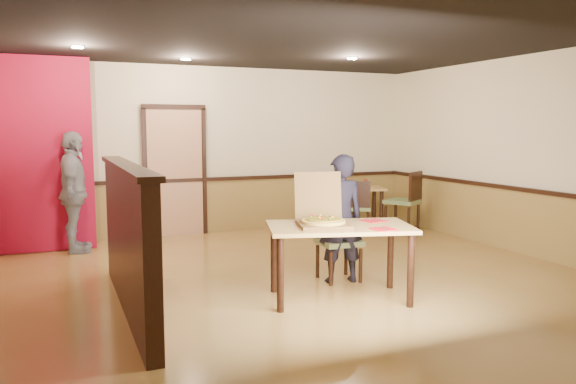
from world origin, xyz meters
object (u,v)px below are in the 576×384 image
object	(u,v)px
diner_chair	(336,237)
side_table	(364,197)
pizza_box	(322,219)
diner	(341,219)
side_chair_left	(357,205)
passerby	(74,192)
main_table	(340,236)
side_chair_right	(407,199)
condiment	(366,183)

from	to	relation	value
diner_chair	side_table	bearing A→B (deg)	56.69
side_table	pizza_box	bearing A→B (deg)	-125.85
side_table	diner	size ratio (longest dim) A/B	0.57
diner_chair	side_chair_left	bearing A→B (deg)	57.55
passerby	pizza_box	xyz separation A→B (m)	(2.29, -3.38, -0.02)
main_table	diner_chair	bearing A→B (deg)	80.47
side_chair_right	side_table	bearing A→B (deg)	-84.27
side_chair_left	side_chair_right	xyz separation A→B (m)	(0.98, -0.01, 0.07)
diner_chair	side_chair_left	distance (m)	2.76
diner_chair	condiment	world-z (taller)	diner_chair
diner	passerby	world-z (taller)	passerby
side_chair_right	side_chair_left	bearing A→B (deg)	-33.29
side_chair_left	passerby	xyz separation A→B (m)	(-4.37, 0.43, 0.37)
main_table	side_chair_left	size ratio (longest dim) A/B	1.79
side_table	diner	bearing A→B (deg)	-124.43
main_table	condiment	size ratio (longest dim) A/B	11.78
side_chair_left	side_table	world-z (taller)	side_chair_left
diner	pizza_box	size ratio (longest dim) A/B	2.11
diner_chair	diner	world-z (taller)	diner
main_table	passerby	xyz separation A→B (m)	(-2.46, 3.43, 0.19)
main_table	condiment	xyz separation A→B (m)	(2.46, 3.65, 0.12)
side_chair_left	main_table	bearing A→B (deg)	87.74
side_table	pizza_box	distance (m)	4.40
side_table	side_chair_left	bearing A→B (deg)	-128.50
side_chair_left	condiment	size ratio (longest dim) A/B	6.59
diner	side_table	bearing A→B (deg)	-115.79
side_table	condiment	size ratio (longest dim) A/B	6.10
diner_chair	pizza_box	xyz separation A→B (m)	(-0.52, -0.68, 0.35)
main_table	diner_chair	size ratio (longest dim) A/B	1.77
pizza_box	diner	bearing A→B (deg)	61.70
pizza_box	main_table	bearing A→B (deg)	-2.72
side_chair_left	passerby	size ratio (longest dim) A/B	0.53
main_table	diner_chair	xyz separation A→B (m)	(0.35, 0.73, -0.17)
main_table	passerby	world-z (taller)	passerby
side_chair_right	pizza_box	xyz separation A→B (m)	(-3.06, -2.94, 0.29)
passerby	pizza_box	world-z (taller)	passerby
diner	pizza_box	distance (m)	0.73
diner	pizza_box	bearing A→B (deg)	55.63
side_chair_right	diner	bearing A→B (deg)	10.26
main_table	side_chair_left	distance (m)	3.56
diner_chair	diner	distance (m)	0.28
side_chair_right	pizza_box	world-z (taller)	pizza_box
pizza_box	side_chair_right	bearing A→B (deg)	58.57
main_table	side_chair_right	distance (m)	4.16
side_chair_left	diner	distance (m)	2.90
side_chair_left	pizza_box	bearing A→B (deg)	84.96
diner_chair	side_chair_right	distance (m)	3.40
diner_chair	pizza_box	distance (m)	0.92
diner_chair	passerby	xyz separation A→B (m)	(-2.80, 2.70, 0.36)
passerby	side_table	bearing A→B (deg)	-81.41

